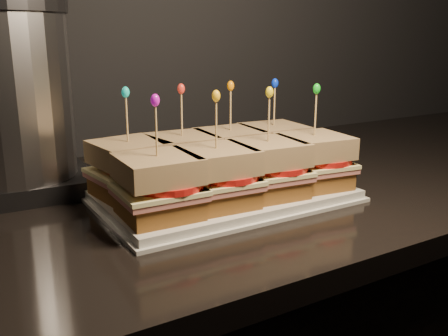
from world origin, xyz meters
TOP-DOWN VIEW (x-y plane):
  - granite_slab at (-0.54, 1.66)m, footprint 2.57×0.71m
  - platter at (-0.55, 1.58)m, footprint 0.39×0.24m
  - platter_rim at (-0.55, 1.58)m, footprint 0.40×0.25m
  - sandwich_0_bread_bot at (-0.69, 1.64)m, footprint 0.11×0.11m
  - sandwich_0_ham at (-0.69, 1.64)m, footprint 0.12×0.12m
  - sandwich_0_cheese at (-0.69, 1.64)m, footprint 0.12×0.12m
  - sandwich_0_tomato at (-0.68, 1.63)m, footprint 0.10×0.10m
  - sandwich_0_bread_top at (-0.69, 1.64)m, footprint 0.11×0.11m
  - sandwich_0_pick at (-0.69, 1.64)m, footprint 0.00×0.00m
  - sandwich_0_frill at (-0.69, 1.64)m, footprint 0.01×0.01m
  - sandwich_1_bread_bot at (-0.60, 1.64)m, footprint 0.11×0.11m
  - sandwich_1_ham at (-0.60, 1.64)m, footprint 0.12×0.11m
  - sandwich_1_cheese at (-0.60, 1.64)m, footprint 0.12×0.12m
  - sandwich_1_tomato at (-0.58, 1.63)m, footprint 0.10×0.10m
  - sandwich_1_bread_top at (-0.60, 1.64)m, footprint 0.11×0.11m
  - sandwich_1_pick at (-0.60, 1.64)m, footprint 0.00×0.00m
  - sandwich_1_frill at (-0.60, 1.64)m, footprint 0.01×0.01m
  - sandwich_2_bread_bot at (-0.50, 1.64)m, footprint 0.10×0.10m
  - sandwich_2_ham at (-0.50, 1.64)m, footprint 0.11×0.11m
  - sandwich_2_cheese at (-0.50, 1.64)m, footprint 0.12×0.11m
  - sandwich_2_tomato at (-0.49, 1.63)m, footprint 0.10×0.10m
  - sandwich_2_bread_top at (-0.50, 1.64)m, footprint 0.11×0.11m
  - sandwich_2_pick at (-0.50, 1.64)m, footprint 0.00×0.00m
  - sandwich_2_frill at (-0.50, 1.64)m, footprint 0.01×0.01m
  - sandwich_3_bread_bot at (-0.41, 1.64)m, footprint 0.11×0.11m
  - sandwich_3_ham at (-0.41, 1.64)m, footprint 0.12×0.12m
  - sandwich_3_cheese at (-0.41, 1.64)m, footprint 0.12×0.12m
  - sandwich_3_tomato at (-0.40, 1.63)m, footprint 0.10×0.10m
  - sandwich_3_bread_top at (-0.41, 1.64)m, footprint 0.11×0.11m
  - sandwich_3_pick at (-0.41, 1.64)m, footprint 0.00×0.00m
  - sandwich_3_frill at (-0.41, 1.64)m, footprint 0.01×0.01m
  - sandwich_4_bread_bot at (-0.69, 1.53)m, footprint 0.10×0.10m
  - sandwich_4_ham at (-0.69, 1.53)m, footprint 0.11×0.11m
  - sandwich_4_cheese at (-0.69, 1.53)m, footprint 0.11×0.11m
  - sandwich_4_tomato at (-0.68, 1.52)m, footprint 0.10×0.10m
  - sandwich_4_bread_top at (-0.69, 1.53)m, footprint 0.10×0.10m
  - sandwich_4_pick at (-0.69, 1.53)m, footprint 0.00×0.00m
  - sandwich_4_frill at (-0.69, 1.53)m, footprint 0.01×0.01m
  - sandwich_5_bread_bot at (-0.60, 1.53)m, footprint 0.11×0.11m
  - sandwich_5_ham at (-0.60, 1.53)m, footprint 0.12×0.11m
  - sandwich_5_cheese at (-0.60, 1.53)m, footprint 0.12×0.11m
  - sandwich_5_tomato at (-0.58, 1.52)m, footprint 0.10×0.10m
  - sandwich_5_bread_top at (-0.60, 1.53)m, footprint 0.11×0.11m
  - sandwich_5_pick at (-0.60, 1.53)m, footprint 0.00×0.00m
  - sandwich_5_frill at (-0.60, 1.53)m, footprint 0.01×0.01m
  - sandwich_6_bread_bot at (-0.50, 1.53)m, footprint 0.11×0.11m
  - sandwich_6_ham at (-0.50, 1.53)m, footprint 0.12×0.12m
  - sandwich_6_cheese at (-0.50, 1.53)m, footprint 0.12×0.12m
  - sandwich_6_tomato at (-0.49, 1.52)m, footprint 0.10×0.10m
  - sandwich_6_bread_top at (-0.50, 1.53)m, footprint 0.11×0.11m
  - sandwich_6_pick at (-0.50, 1.53)m, footprint 0.00×0.00m
  - sandwich_6_frill at (-0.50, 1.53)m, footprint 0.01×0.01m
  - sandwich_7_bread_bot at (-0.41, 1.53)m, footprint 0.11×0.11m
  - sandwich_7_ham at (-0.41, 1.53)m, footprint 0.12×0.12m
  - sandwich_7_cheese at (-0.41, 1.53)m, footprint 0.12×0.12m
  - sandwich_7_tomato at (-0.40, 1.52)m, footprint 0.10×0.10m
  - sandwich_7_bread_top at (-0.41, 1.53)m, footprint 0.11×0.11m
  - sandwich_7_pick at (-0.41, 1.53)m, footprint 0.00×0.00m
  - sandwich_7_frill at (-0.41, 1.53)m, footprint 0.01×0.01m
  - appliance_base at (-0.83, 1.80)m, footprint 0.25×0.21m
  - appliance_body at (-0.83, 1.80)m, footprint 0.20×0.20m
  - appliance at (-0.83, 1.80)m, footprint 0.24×0.20m

SIDE VIEW (x-z plane):
  - granite_slab at x=-0.54m, z-range 0.91..0.95m
  - platter_rim at x=-0.55m, z-range 0.95..0.95m
  - platter at x=-0.55m, z-range 0.95..0.96m
  - appliance_base at x=-0.83m, z-range 0.95..0.98m
  - sandwich_0_bread_bot at x=-0.69m, z-range 0.96..0.99m
  - sandwich_1_bread_bot at x=-0.60m, z-range 0.96..0.99m
  - sandwich_2_bread_bot at x=-0.50m, z-range 0.96..0.99m
  - sandwich_3_bread_bot at x=-0.41m, z-range 0.96..0.99m
  - sandwich_4_bread_bot at x=-0.69m, z-range 0.96..0.99m
  - sandwich_5_bread_bot at x=-0.60m, z-range 0.96..0.99m
  - sandwich_6_bread_bot at x=-0.50m, z-range 0.96..0.99m
  - sandwich_7_bread_bot at x=-0.41m, z-range 0.96..0.99m
  - sandwich_0_ham at x=-0.69m, z-range 0.99..1.00m
  - sandwich_1_ham at x=-0.60m, z-range 0.99..1.00m
  - sandwich_2_ham at x=-0.50m, z-range 0.99..1.00m
  - sandwich_3_ham at x=-0.41m, z-range 0.99..1.00m
  - sandwich_4_ham at x=-0.69m, z-range 0.99..1.00m
  - sandwich_5_ham at x=-0.60m, z-range 0.99..1.00m
  - sandwich_6_ham at x=-0.50m, z-range 0.99..1.00m
  - sandwich_7_ham at x=-0.41m, z-range 0.99..1.00m
  - sandwich_0_cheese at x=-0.69m, z-range 1.00..1.00m
  - sandwich_1_cheese at x=-0.60m, z-range 1.00..1.00m
  - sandwich_2_cheese at x=-0.50m, z-range 1.00..1.00m
  - sandwich_3_cheese at x=-0.41m, z-range 1.00..1.00m
  - sandwich_4_cheese at x=-0.69m, z-range 1.00..1.00m
  - sandwich_5_cheese at x=-0.60m, z-range 1.00..1.00m
  - sandwich_6_cheese at x=-0.50m, z-range 1.00..1.00m
  - sandwich_7_cheese at x=-0.41m, z-range 1.00..1.00m
  - sandwich_0_tomato at x=-0.68m, z-range 1.00..1.01m
  - sandwich_1_tomato at x=-0.58m, z-range 1.00..1.01m
  - sandwich_2_tomato at x=-0.49m, z-range 1.00..1.01m
  - sandwich_3_tomato at x=-0.40m, z-range 1.00..1.01m
  - sandwich_4_tomato at x=-0.68m, z-range 1.00..1.01m
  - sandwich_5_tomato at x=-0.58m, z-range 1.00..1.01m
  - sandwich_6_tomato at x=-0.49m, z-range 1.00..1.01m
  - sandwich_7_tomato at x=-0.40m, z-range 1.00..1.01m
  - sandwich_0_bread_top at x=-0.69m, z-range 1.01..1.05m
  - sandwich_1_bread_top at x=-0.60m, z-range 1.01..1.05m
  - sandwich_2_bread_top at x=-0.50m, z-range 1.01..1.05m
  - sandwich_3_bread_top at x=-0.41m, z-range 1.01..1.05m
  - sandwich_4_bread_top at x=-0.69m, z-range 1.01..1.05m
  - sandwich_5_bread_top at x=-0.60m, z-range 1.01..1.05m
  - sandwich_6_bread_top at x=-0.50m, z-range 1.01..1.05m
  - sandwich_7_bread_top at x=-0.41m, z-range 1.01..1.05m
  - sandwich_0_pick at x=-0.69m, z-range 1.03..1.12m
  - sandwich_1_pick at x=-0.60m, z-range 1.03..1.12m
  - sandwich_2_pick at x=-0.50m, z-range 1.03..1.12m
  - sandwich_3_pick at x=-0.41m, z-range 1.03..1.12m
  - sandwich_4_pick at x=-0.69m, z-range 1.03..1.12m
  - sandwich_5_pick at x=-0.60m, z-range 1.03..1.12m
  - sandwich_6_pick at x=-0.50m, z-range 1.03..1.12m
  - sandwich_7_pick at x=-0.41m, z-range 1.03..1.12m
  - appliance at x=-0.83m, z-range 0.95..1.26m
  - appliance_body at x=-0.83m, z-range 0.98..1.24m
  - sandwich_0_frill at x=-0.69m, z-range 1.11..1.13m
  - sandwich_1_frill at x=-0.60m, z-range 1.11..1.13m
  - sandwich_2_frill at x=-0.50m, z-range 1.11..1.13m
  - sandwich_3_frill at x=-0.41m, z-range 1.11..1.13m
  - sandwich_4_frill at x=-0.69m, z-range 1.11..1.13m
  - sandwich_5_frill at x=-0.60m, z-range 1.11..1.13m
  - sandwich_6_frill at x=-0.50m, z-range 1.11..1.13m
  - sandwich_7_frill at x=-0.41m, z-range 1.11..1.13m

